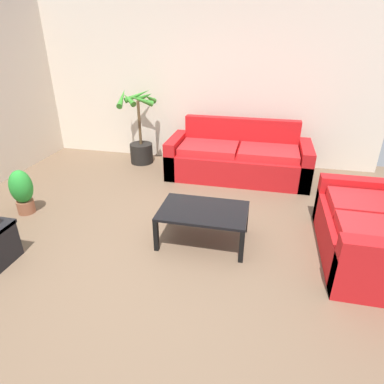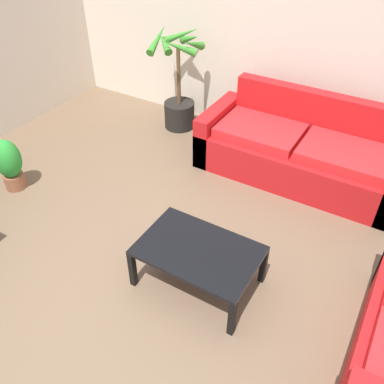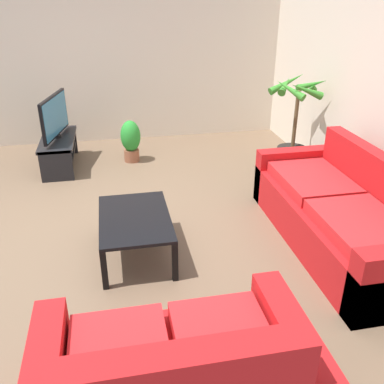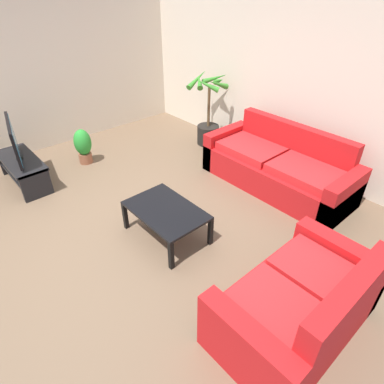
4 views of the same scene
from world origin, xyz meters
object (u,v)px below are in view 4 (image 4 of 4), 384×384
Objects in this scene: tv_stand at (23,167)px; potted_palm at (208,119)px; tv at (14,140)px; coffee_table at (166,212)px; potted_plant_small at (83,145)px; couch_main at (278,168)px; couch_loveseat at (299,306)px.

potted_palm is (0.82, 3.11, 0.21)m from tv_stand.
tv is 2.60m from coffee_table.
tv is at bearing 77.38° from tv_stand.
tv_stand is 1.00m from potted_plant_small.
couch_main reaches higher than tv_stand.
potted_plant_small is (-0.01, 1.00, 0.05)m from tv_stand.
potted_palm is at bearing 125.51° from coffee_table.
potted_plant_small reaches higher than coffee_table.
coffee_table is at bearing -95.71° from couch_main.
tv is 0.97× the size of coffee_table.
couch_loveseat is 4.33m from tv.
couch_loveseat is 1.62× the size of tv.
tv reaches higher than couch_main.
couch_loveseat reaches higher than coffee_table.
tv_stand is at bearing -159.97° from coffee_table.
potted_palm reaches higher than coffee_table.
couch_main is 1.72× the size of potted_palm.
potted_plant_small reaches higher than tv_stand.
coffee_table is at bearing 20.03° from tv_stand.
couch_main is 3.73× the size of potted_plant_small.
couch_main is at bearing 47.41° from tv.
couch_loveseat reaches higher than tv_stand.
couch_loveseat is at bearing -49.80° from couch_main.
coffee_table is at bearing 19.97° from tv.
couch_main and couch_loveseat have the same top height.
couch_loveseat is 2.54× the size of potted_plant_small.
tv_stand is 1.13× the size of coffee_table.
couch_loveseat is at bearing 13.06° from tv_stand.
potted_palm is at bearing 75.17° from tv_stand.
potted_plant_small is at bearing -111.61° from potted_palm.
couch_main is 2.45m from couch_loveseat.
tv_stand is 1.16× the size of tv.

